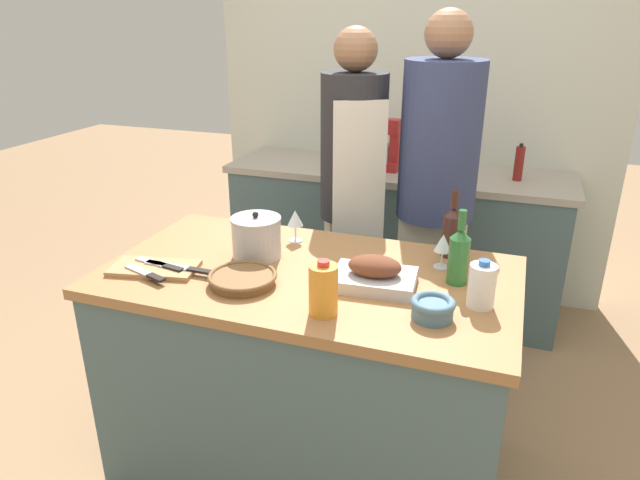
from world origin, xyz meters
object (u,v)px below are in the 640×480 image
(wine_glass_left, at_px, (295,219))
(condiment_bottle_tall, at_px, (519,163))
(stand_mixer, at_px, (385,149))
(mixing_bowl, at_px, (433,308))
(wine_glass_right, at_px, (443,244))
(wine_bottle_green, at_px, (459,255))
(wicker_basket, at_px, (243,278))
(roasting_pan, at_px, (374,274))
(person_cook_aproned, at_px, (353,190))
(knife_paring, at_px, (161,265))
(condiment_bottle_short, at_px, (419,154))
(milk_jug, at_px, (482,285))
(juice_jug, at_px, (323,289))
(stock_pot, at_px, (256,237))
(wine_bottle_dark, at_px, (452,231))
(cutting_board, at_px, (154,268))
(knife_chef, at_px, (183,268))
(person_cook_guest, at_px, (436,190))
(knife_bread, at_px, (146,273))

(wine_glass_left, height_order, condiment_bottle_tall, condiment_bottle_tall)
(stand_mixer, bearing_deg, condiment_bottle_tall, 1.84)
(mixing_bowl, relative_size, wine_glass_right, 1.06)
(wine_bottle_green, bearing_deg, wicker_basket, -159.47)
(roasting_pan, height_order, person_cook_aproned, person_cook_aproned)
(knife_paring, distance_m, condiment_bottle_short, 1.91)
(wine_bottle_green, bearing_deg, milk_jug, -57.95)
(mixing_bowl, height_order, juice_jug, juice_jug)
(stand_mixer, distance_m, condiment_bottle_short, 0.24)
(stock_pot, distance_m, wine_bottle_dark, 0.76)
(cutting_board, distance_m, knife_chef, 0.11)
(wine_bottle_dark, distance_m, wine_glass_right, 0.12)
(stock_pot, xyz_separation_m, juice_jug, (0.39, -0.34, 0.00))
(wine_glass_left, relative_size, knife_paring, 0.61)
(juice_jug, height_order, knife_paring, juice_jug)
(wine_bottle_green, height_order, person_cook_guest, person_cook_guest)
(knife_bread, xyz_separation_m, stand_mixer, (0.46, 1.73, 0.11))
(knife_bread, bearing_deg, wicker_basket, 12.35)
(roasting_pan, distance_m, knife_chef, 0.70)
(roasting_pan, height_order, stand_mixer, stand_mixer)
(wine_glass_left, relative_size, person_cook_guest, 0.08)
(milk_jug, height_order, person_cook_guest, person_cook_guest)
(knife_bread, xyz_separation_m, condiment_bottle_short, (0.63, 1.88, 0.06))
(person_cook_guest, bearing_deg, stock_pot, -121.27)
(knife_bread, bearing_deg, milk_jug, 9.46)
(stand_mixer, relative_size, condiment_bottle_short, 1.83)
(milk_jug, xyz_separation_m, knife_chef, (-1.05, -0.11, -0.05))
(knife_chef, relative_size, knife_bread, 1.42)
(wine_bottle_dark, bearing_deg, knife_chef, -151.54)
(cutting_board, distance_m, stock_pot, 0.40)
(condiment_bottle_short, bearing_deg, knife_paring, -109.22)
(condiment_bottle_tall, relative_size, person_cook_aproned, 0.12)
(cutting_board, distance_m, condiment_bottle_tall, 2.09)
(cutting_board, bearing_deg, knife_chef, 8.38)
(roasting_pan, relative_size, wine_bottle_dark, 1.13)
(stock_pot, height_order, milk_jug, stock_pot)
(stock_pot, height_order, condiment_bottle_short, stock_pot)
(mixing_bowl, relative_size, condiment_bottle_tall, 0.67)
(wine_bottle_dark, height_order, condiment_bottle_short, wine_bottle_dark)
(cutting_board, relative_size, stand_mixer, 1.13)
(roasting_pan, bearing_deg, stock_pot, 169.40)
(wine_bottle_green, bearing_deg, knife_paring, -166.14)
(wine_glass_right, distance_m, stand_mixer, 1.39)
(mixing_bowl, relative_size, knife_chef, 0.49)
(stock_pot, height_order, mixing_bowl, stock_pot)
(knife_chef, bearing_deg, mixing_bowl, -1.59)
(milk_jug, distance_m, wine_glass_left, 0.84)
(mixing_bowl, xyz_separation_m, knife_paring, (-1.01, 0.02, -0.02))
(stock_pot, height_order, person_cook_aproned, person_cook_aproned)
(wicker_basket, bearing_deg, juice_jug, -16.68)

